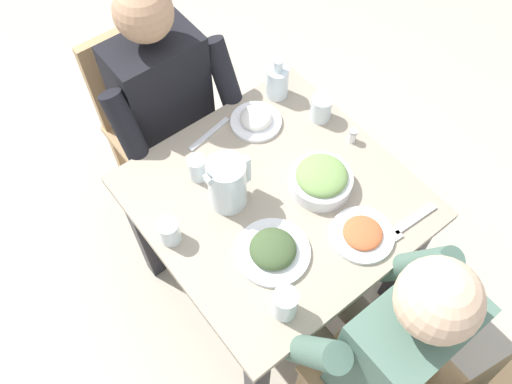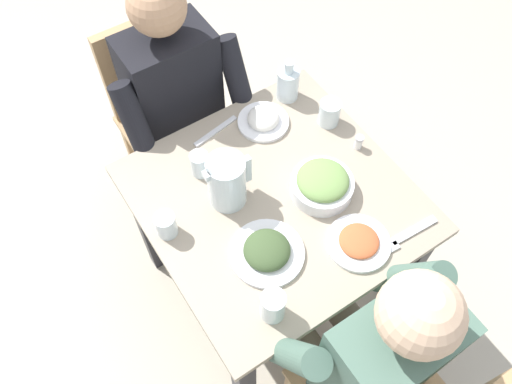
# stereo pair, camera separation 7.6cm
# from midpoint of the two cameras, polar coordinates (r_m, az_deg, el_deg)

# --- Properties ---
(ground_plane) EXTENTS (8.00, 8.00, 0.00)m
(ground_plane) POSITION_cam_midpoint_polar(r_m,az_deg,el_deg) (2.31, 2.55, -9.80)
(ground_plane) COLOR #B7AD99
(dining_table) EXTENTS (0.82, 0.82, 0.71)m
(dining_table) POSITION_cam_midpoint_polar(r_m,az_deg,el_deg) (1.79, 3.24, -2.74)
(dining_table) COLOR gray
(dining_table) RESTS_ON ground_plane
(chair_far) EXTENTS (0.40, 0.40, 0.88)m
(chair_far) POSITION_cam_midpoint_polar(r_m,az_deg,el_deg) (2.20, -8.75, 8.93)
(chair_far) COLOR tan
(chair_far) RESTS_ON ground_plane
(diner_near) EXTENTS (0.48, 0.53, 1.18)m
(diner_near) POSITION_cam_midpoint_polar(r_m,az_deg,el_deg) (1.59, 12.45, -15.46)
(diner_near) COLOR #4C6B5B
(diner_near) RESTS_ON ground_plane
(diner_far) EXTENTS (0.48, 0.53, 1.18)m
(diner_far) POSITION_cam_midpoint_polar(r_m,az_deg,el_deg) (1.96, -6.45, 8.04)
(diner_far) COLOR black
(diner_far) RESTS_ON ground_plane
(water_pitcher) EXTENTS (0.16, 0.12, 0.19)m
(water_pitcher) POSITION_cam_midpoint_polar(r_m,az_deg,el_deg) (1.59, -1.82, 1.13)
(water_pitcher) COLOR silver
(water_pitcher) RESTS_ON dining_table
(salad_bowl) EXTENTS (0.20, 0.20, 0.09)m
(salad_bowl) POSITION_cam_midpoint_polar(r_m,az_deg,el_deg) (1.67, 8.54, 0.85)
(salad_bowl) COLOR white
(salad_bowl) RESTS_ON dining_table
(plate_dolmas) EXTENTS (0.23, 0.23, 0.06)m
(plate_dolmas) POSITION_cam_midpoint_polar(r_m,az_deg,el_deg) (1.56, 2.60, -6.53)
(plate_dolmas) COLOR white
(plate_dolmas) RESTS_ON dining_table
(plate_rice_curry) EXTENTS (0.20, 0.20, 0.04)m
(plate_rice_curry) POSITION_cam_midpoint_polar(r_m,az_deg,el_deg) (1.62, 12.48, -5.41)
(plate_rice_curry) COLOR white
(plate_rice_curry) RESTS_ON dining_table
(plate_yoghurt) EXTENTS (0.18, 0.18, 0.06)m
(plate_yoghurt) POSITION_cam_midpoint_polar(r_m,az_deg,el_deg) (1.84, 2.00, 7.87)
(plate_yoghurt) COLOR white
(plate_yoghurt) RESTS_ON dining_table
(water_glass_far_left) EXTENTS (0.07, 0.07, 0.11)m
(water_glass_far_left) POSITION_cam_midpoint_polar(r_m,az_deg,el_deg) (1.46, 3.39, -12.36)
(water_glass_far_left) COLOR silver
(water_glass_far_left) RESTS_ON dining_table
(water_glass_by_pitcher) EXTENTS (0.07, 0.07, 0.09)m
(water_glass_by_pitcher) POSITION_cam_midpoint_polar(r_m,az_deg,el_deg) (1.85, 9.21, 8.50)
(water_glass_by_pitcher) COLOR silver
(water_glass_by_pitcher) RESTS_ON dining_table
(water_glass_far_right) EXTENTS (0.06, 0.06, 0.09)m
(water_glass_far_right) POSITION_cam_midpoint_polar(r_m,az_deg,el_deg) (1.59, -8.46, -3.63)
(water_glass_far_right) COLOR silver
(water_glass_far_right) RESTS_ON dining_table
(water_glass_center) EXTENTS (0.06, 0.06, 0.09)m
(water_glass_center) POSITION_cam_midpoint_polar(r_m,az_deg,el_deg) (1.70, -4.88, 3.03)
(water_glass_center) COLOR silver
(water_glass_center) RESTS_ON dining_table
(oil_carafe) EXTENTS (0.08, 0.08, 0.16)m
(oil_carafe) POSITION_cam_midpoint_polar(r_m,az_deg,el_deg) (1.90, 4.65, 11.55)
(oil_carafe) COLOR silver
(oil_carafe) RESTS_ON dining_table
(salt_shaker) EXTENTS (0.03, 0.03, 0.05)m
(salt_shaker) POSITION_cam_midpoint_polar(r_m,az_deg,el_deg) (1.81, 12.34, 5.30)
(salt_shaker) COLOR white
(salt_shaker) RESTS_ON dining_table
(fork_near) EXTENTS (0.17, 0.04, 0.01)m
(fork_near) POSITION_cam_midpoint_polar(r_m,az_deg,el_deg) (1.69, 18.09, -4.06)
(fork_near) COLOR silver
(fork_near) RESTS_ON dining_table
(knife_near) EXTENTS (0.19, 0.05, 0.01)m
(knife_near) POSITION_cam_midpoint_polar(r_m,az_deg,el_deg) (1.83, -3.24, 6.62)
(knife_near) COLOR silver
(knife_near) RESTS_ON dining_table
(fork_far) EXTENTS (0.17, 0.04, 0.01)m
(fork_far) POSITION_cam_midpoint_polar(r_m,az_deg,el_deg) (1.62, 14.20, -6.90)
(fork_far) COLOR silver
(fork_far) RESTS_ON dining_table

